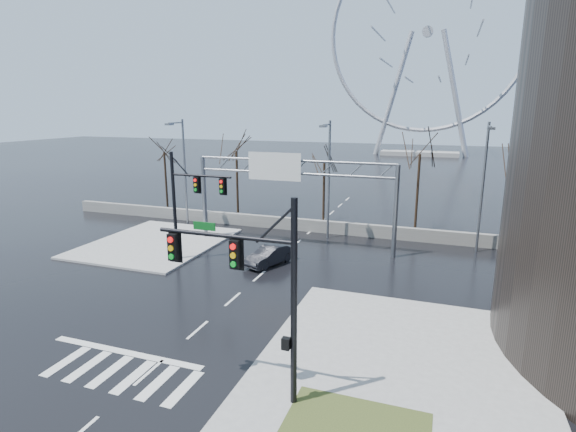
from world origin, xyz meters
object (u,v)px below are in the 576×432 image
at_px(signal_mast_far, 187,197).
at_px(ferris_wheel, 427,40).
at_px(signal_mast_near, 258,280).
at_px(sign_gantry, 288,184).
at_px(car, 270,255).

bearing_deg(signal_mast_far, ferris_wheel, 82.80).
bearing_deg(signal_mast_near, ferris_wheel, 90.08).
distance_m(sign_gantry, car, 6.41).
relative_size(signal_mast_near, car, 1.96).
xyz_separation_m(signal_mast_near, sign_gantry, (-5.52, 19.00, 0.31)).
relative_size(signal_mast_far, car, 1.96).
xyz_separation_m(signal_mast_far, sign_gantry, (5.49, 6.00, 0.35)).
distance_m(signal_mast_far, ferris_wheel, 89.30).
bearing_deg(signal_mast_near, sign_gantry, 106.19).
relative_size(signal_mast_near, ferris_wheel, 0.16).
bearing_deg(signal_mast_near, car, 110.30).
bearing_deg(car, sign_gantry, 112.64).
bearing_deg(signal_mast_far, signal_mast_near, -49.74).
xyz_separation_m(ferris_wheel, car, (-5.20, -84.59, -25.46)).
bearing_deg(ferris_wheel, signal_mast_far, -97.20).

